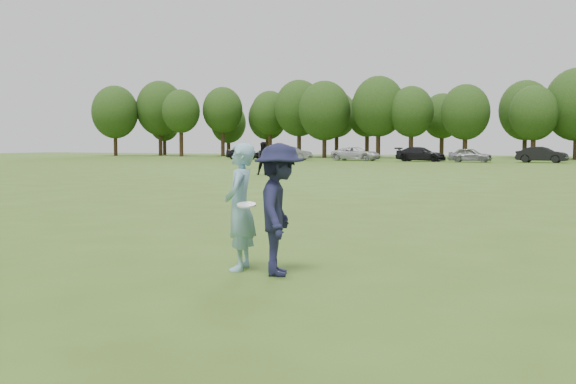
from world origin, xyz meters
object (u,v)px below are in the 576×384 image
car_b (291,153)px  car_e (470,155)px  thrower (240,207)px  car_a (245,153)px  car_c (356,154)px  player_far_a (264,158)px  car_d (421,154)px  car_f (542,155)px  defender (279,209)px

car_b → car_e: 19.97m
thrower → car_e: 60.07m
car_a → car_c: (14.00, -0.49, -0.04)m
car_c → car_a: bearing=92.2°
car_c → player_far_a: bearing=-166.0°
car_a → car_d: 21.18m
player_far_a → car_e: player_far_a is taller
car_b → car_f: bearing=-94.0°
player_far_a → car_a: 40.04m
defender → car_c: defender is taller
car_a → defender: bearing=-146.1°
car_b → car_e: bearing=-97.5°
defender → car_d: (-12.41, 60.81, -0.19)m
defender → car_e: 60.26m
thrower → car_e: bearing=170.4°
car_d → car_e: car_d is taller
thrower → car_d: 61.83m
car_f → car_d: bearing=99.2°
defender → car_d: bearing=-9.3°
thrower → car_d: (-11.72, 60.71, -0.18)m
thrower → car_c: size_ratio=0.35×
defender → car_d: size_ratio=0.36×
car_a → car_c: car_a is taller
car_c → car_e: car_c is taller
car_b → car_f: car_f is taller
defender → car_a: bearing=7.8°
player_far_a → car_c: 34.76m
player_far_a → car_d: bearing=56.9°
player_far_a → car_c: (-5.90, 34.25, -0.24)m
thrower → car_e: thrower is taller
car_b → car_f: size_ratio=0.99×
player_far_a → car_f: size_ratio=0.42×
car_c → car_d: size_ratio=1.03×
defender → car_a: (-33.57, 61.69, -0.16)m
defender → car_b: (-27.17, 60.81, -0.17)m
car_c → car_e: (12.35, -1.38, -0.02)m
player_far_a → defender: bearing=-94.1°
defender → car_e: defender is taller
car_b → car_a: bearing=77.5°
thrower → car_f: thrower is taller
car_f → thrower: bearing=-172.3°
car_a → car_c: 14.00m
defender → player_far_a: bearing=6.1°
defender → car_f: size_ratio=0.40×
defender → car_c: bearing=-3.0°
car_b → car_e: size_ratio=1.11×
player_far_a → car_b: 36.46m
thrower → car_e: size_ratio=0.44×
defender → car_d: 62.07m
car_b → car_d: car_b is taller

